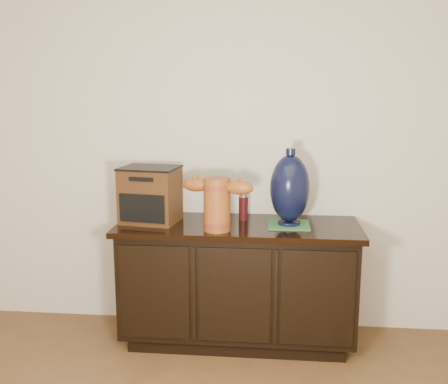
# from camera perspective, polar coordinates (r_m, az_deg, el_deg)

# --- Properties ---
(room) EXTENTS (5.00, 5.00, 5.00)m
(room) POSITION_cam_1_polar(r_m,az_deg,el_deg) (0.89, -8.70, -6.00)
(room) COLOR brown
(room) RESTS_ON ground
(sideboard) EXTENTS (1.46, 0.56, 0.75)m
(sideboard) POSITION_cam_1_polar(r_m,az_deg,el_deg) (3.28, 1.52, -9.75)
(sideboard) COLOR black
(sideboard) RESTS_ON ground
(terracotta_vessel) EXTENTS (0.43, 0.19, 0.31)m
(terracotta_vessel) POSITION_cam_1_polar(r_m,az_deg,el_deg) (2.98, -0.76, -1.00)
(terracotta_vessel) COLOR #984F1B
(terracotta_vessel) RESTS_ON sideboard
(tv_radio) EXTENTS (0.38, 0.32, 0.34)m
(tv_radio) POSITION_cam_1_polar(r_m,az_deg,el_deg) (3.21, -8.03, -0.28)
(tv_radio) COLOR #402410
(tv_radio) RESTS_ON sideboard
(green_mat) EXTENTS (0.24, 0.24, 0.01)m
(green_mat) POSITION_cam_1_polar(r_m,az_deg,el_deg) (3.15, 7.08, -3.56)
(green_mat) COLOR #316D3B
(green_mat) RESTS_ON sideboard
(lamp_base) EXTENTS (0.24, 0.24, 0.45)m
(lamp_base) POSITION_cam_1_polar(r_m,az_deg,el_deg) (3.10, 7.17, 0.36)
(lamp_base) COLOR black
(lamp_base) RESTS_ON green_mat
(spray_can) EXTENTS (0.06, 0.06, 0.17)m
(spray_can) POSITION_cam_1_polar(r_m,az_deg,el_deg) (3.24, 2.12, -1.62)
(spray_can) COLOR #530E11
(spray_can) RESTS_ON sideboard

